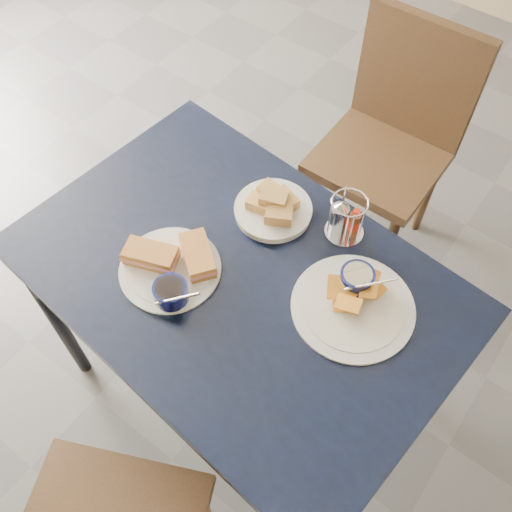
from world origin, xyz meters
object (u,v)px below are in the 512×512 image
Objects in this scene: dining_table at (239,288)px; sandwich_plate at (172,267)px; plantain_plate at (354,298)px; bread_basket at (273,207)px; chair_far at (394,131)px; condiment_caddy at (345,219)px.

sandwich_plate is (-0.15, -0.10, 0.09)m from dining_table.
plantain_plate is 1.46× the size of bread_basket.
chair_far is 0.76m from bread_basket.
plantain_plate is (0.43, 0.21, -0.01)m from sandwich_plate.
chair_far reaches higher than plantain_plate.
plantain_plate is 0.23m from condiment_caddy.
chair_far is 6.98× the size of condiment_caddy.
chair_far is at bearing 86.65° from bread_basket.
sandwich_plate is 0.48m from plantain_plate.
bread_basket is (-0.34, 0.11, 0.01)m from plantain_plate.
dining_table is 0.32m from plantain_plate.
dining_table is at bearing -116.55° from condiment_caddy.
sandwich_plate is at bearing -106.77° from bread_basket.
sandwich_plate is at bearing -146.47° from dining_table.
sandwich_plate reaches higher than bread_basket.
chair_far is 2.97× the size of plantain_plate.
dining_table is 0.25m from bread_basket.
chair_far is 3.14× the size of sandwich_plate.
chair_far is at bearing 82.39° from sandwich_plate.
condiment_caddy is (0.29, 0.39, 0.03)m from sandwich_plate.
sandwich_plate is at bearing -97.61° from chair_far.
condiment_caddy is at bearing 18.66° from bread_basket.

